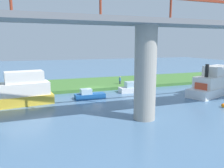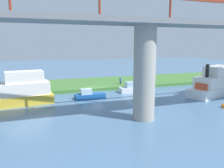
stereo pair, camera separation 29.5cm
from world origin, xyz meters
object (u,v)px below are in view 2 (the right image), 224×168
(motorboat_red, at_px, (134,88))
(riverboat_paddlewheel, at_px, (18,91))
(pontoon_yellow, at_px, (89,95))
(mooring_post, at_px, (33,88))
(houseboat_blue, at_px, (214,83))
(marker_buoy, at_px, (224,106))
(bridge_pylon, at_px, (144,74))
(person_on_bank, at_px, (120,80))

(motorboat_red, bearing_deg, riverboat_paddlewheel, 7.05)
(pontoon_yellow, bearing_deg, mooring_post, -37.91)
(houseboat_blue, bearing_deg, marker_buoy, 55.92)
(bridge_pylon, bearing_deg, mooring_post, -57.10)
(houseboat_blue, height_order, pontoon_yellow, houseboat_blue)
(bridge_pylon, bearing_deg, marker_buoy, -177.37)
(person_on_bank, distance_m, houseboat_blue, 15.41)
(motorboat_red, height_order, pontoon_yellow, motorboat_red)
(bridge_pylon, distance_m, marker_buoy, 11.94)
(person_on_bank, height_order, mooring_post, person_on_bank)
(bridge_pylon, height_order, mooring_post, bridge_pylon)
(marker_buoy, bearing_deg, houseboat_blue, -124.08)
(mooring_post, xyz_separation_m, marker_buoy, (-21.64, 15.84, -0.70))
(houseboat_blue, distance_m, pontoon_yellow, 18.81)
(riverboat_paddlewheel, distance_m, marker_buoy, 25.48)
(riverboat_paddlewheel, relative_size, marker_buoy, 18.82)
(bridge_pylon, xyz_separation_m, motorboat_red, (-4.76, -12.42, -4.09))
(bridge_pylon, bearing_deg, houseboat_blue, -156.51)
(marker_buoy, bearing_deg, person_on_bank, -68.63)
(mooring_post, height_order, riverboat_paddlewheel, riverboat_paddlewheel)
(mooring_post, xyz_separation_m, motorboat_red, (-15.33, 3.93, -0.34))
(mooring_post, distance_m, riverboat_paddlewheel, 6.37)
(bridge_pylon, height_order, motorboat_red, bridge_pylon)
(houseboat_blue, bearing_deg, riverboat_paddlewheel, -7.62)
(mooring_post, bearing_deg, houseboat_blue, 159.28)
(pontoon_yellow, relative_size, marker_buoy, 8.54)
(houseboat_blue, height_order, marker_buoy, houseboat_blue)
(person_on_bank, height_order, motorboat_red, person_on_bank)
(marker_buoy, bearing_deg, mooring_post, -36.20)
(person_on_bank, bearing_deg, riverboat_paddlewheel, 23.46)
(person_on_bank, relative_size, pontoon_yellow, 0.33)
(motorboat_red, xyz_separation_m, houseboat_blue, (-10.43, 5.82, 1.16))
(person_on_bank, xyz_separation_m, riverboat_paddlewheel, (16.79, 7.29, 0.52))
(riverboat_paddlewheel, bearing_deg, bridge_pylon, 140.32)
(mooring_post, bearing_deg, person_on_bank, -175.27)
(motorboat_red, relative_size, marker_buoy, 10.44)
(riverboat_paddlewheel, distance_m, motorboat_red, 17.33)
(motorboat_red, bearing_deg, mooring_post, -14.37)
(person_on_bank, relative_size, mooring_post, 1.54)
(person_on_bank, relative_size, houseboat_blue, 0.14)
(person_on_bank, distance_m, pontoon_yellow, 10.32)
(person_on_bank, relative_size, motorboat_red, 0.27)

